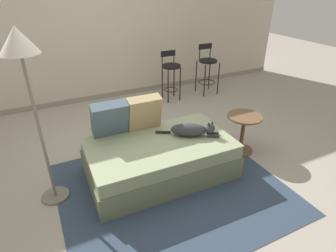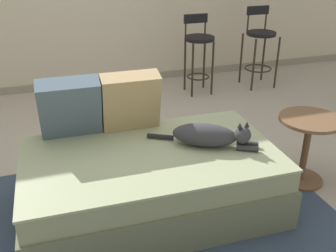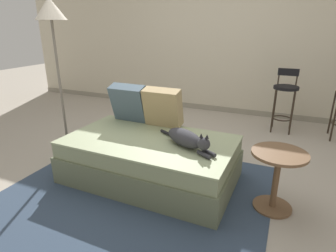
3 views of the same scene
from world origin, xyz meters
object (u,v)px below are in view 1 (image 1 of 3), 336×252
Objects in this scene: couch at (160,158)px; throw_pillow_corner at (110,119)px; throw_pillow_middle at (144,112)px; floor_lamp at (22,60)px; side_table at (243,128)px; bar_stool_near_window at (171,71)px; bar_stool_by_doorway at (207,67)px; cat at (192,130)px.

throw_pillow_corner is at bearing 138.77° from couch.
throw_pillow_middle is 0.24× the size of floor_lamp.
bar_stool_near_window is at bearing 91.00° from side_table.
throw_pillow_corner is 2.25m from bar_stool_near_window.
floor_lamp is at bearing 176.38° from side_table.
throw_pillow_middle reaches higher than side_table.
bar_stool_by_doorway reaches higher than throw_pillow_middle.
couch is 0.73m from throw_pillow_corner.
cat reaches higher than side_table.
throw_pillow_corner is 1.12m from floor_lamp.
bar_stool_by_doorway reaches higher than throw_pillow_corner.
bar_stool_near_window is (1.17, 1.61, -0.10)m from throw_pillow_middle.
side_table is at bearing -18.57° from throw_pillow_middle.
side_table is at bearing 0.25° from cat.
couch is 2.50× the size of cat.
bar_stool_near_window is (1.14, 1.99, 0.32)m from couch.
throw_pillow_middle is at bearing -125.96° from bar_stool_near_window.
bar_stool_by_doorway is 0.54× the size of floor_lamp.
throw_pillow_middle is at bearing 12.72° from floor_lamp.
throw_pillow_middle is 0.81× the size of side_table.
bar_stool_near_window is 0.79m from bar_stool_by_doorway.
couch is 3.20× the size of side_table.
floor_lamp reaches higher than cat.
throw_pillow_corner reaches higher than cat.
bar_stool_by_doorway is at bearing 39.42° from throw_pillow_middle.
side_table is at bearing -14.35° from throw_pillow_corner.
cat is 1.84m from floor_lamp.
throw_pillow_middle is 1.42m from floor_lamp.
couch is 1.71m from floor_lamp.
floor_lamp is at bearing -148.90° from bar_stool_by_doorway.
throw_pillow_middle is at bearing 136.07° from cat.
couch is at bearing -41.23° from throw_pillow_corner.
throw_pillow_corner is at bearing -145.94° from bar_stool_by_doorway.
side_table is (0.04, -2.02, -0.20)m from bar_stool_near_window.
couch is at bearing -6.06° from floor_lamp.
cat is 0.38× the size of floor_lamp.
throw_pillow_middle reaches higher than couch.
floor_lamp is (-1.56, 0.15, 0.96)m from cat.
bar_stool_near_window is at bearing 179.94° from bar_stool_by_doorway.
throw_pillow_corner is (-0.44, 0.39, 0.43)m from couch.
floor_lamp is at bearing -167.28° from throw_pillow_middle.
bar_stool_by_doorway reaches higher than cat.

